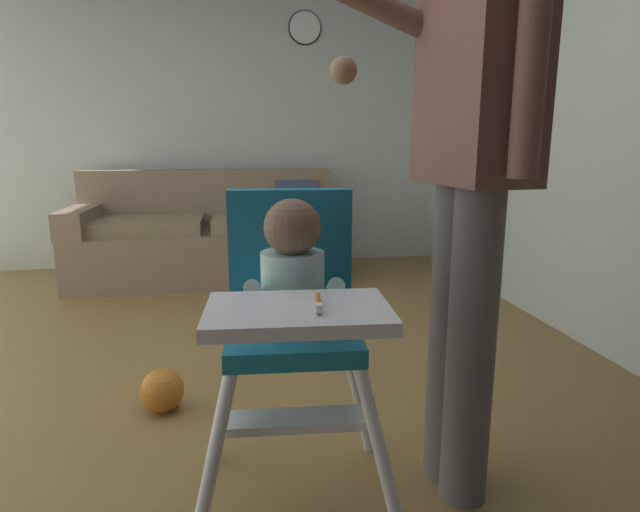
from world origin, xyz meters
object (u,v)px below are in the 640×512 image
high_chair (293,300)px  adult_standing (470,168)px  wall_clock (305,28)px  couch (210,237)px  toy_ball (162,390)px

high_chair → adult_standing: (0.51, 0.03, 0.35)m
high_chair → wall_clock: (0.49, 3.37, 1.40)m
couch → wall_clock: 1.98m
high_chair → adult_standing: adult_standing is taller
toy_ball → wall_clock: (0.96, 2.70, 1.96)m
couch → toy_ball: (-0.11, -2.22, -0.24)m
adult_standing → toy_ball: 1.48m
couch → adult_standing: (0.87, -2.86, 0.67)m
toy_ball → wall_clock: 3.47m
high_chair → toy_ball: size_ratio=5.38×
adult_standing → toy_ball: bearing=-37.2°
toy_ball → couch: bearing=87.3°
couch → adult_standing: 3.07m
wall_clock → adult_standing: bearing=-89.7°
high_chair → toy_ball: (-0.47, 0.67, -0.56)m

